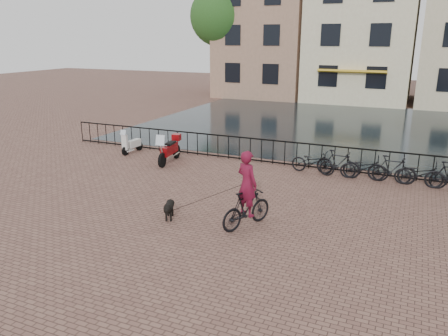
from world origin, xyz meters
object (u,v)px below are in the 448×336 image
at_px(cyclist, 247,194).
at_px(scooter, 132,140).
at_px(dog, 169,209).
at_px(motorcycle, 169,147).

distance_m(cyclist, scooter, 9.39).
xyz_separation_m(dog, motorcycle, (-3.02, 5.11, 0.40)).
height_order(dog, scooter, scooter).
relative_size(dog, scooter, 0.70).
bearing_deg(scooter, motorcycle, -13.96).
height_order(cyclist, motorcycle, cyclist).
relative_size(dog, motorcycle, 0.46).
bearing_deg(motorcycle, dog, -66.40).
bearing_deg(dog, scooter, 109.78).
distance_m(motorcycle, scooter, 2.48).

